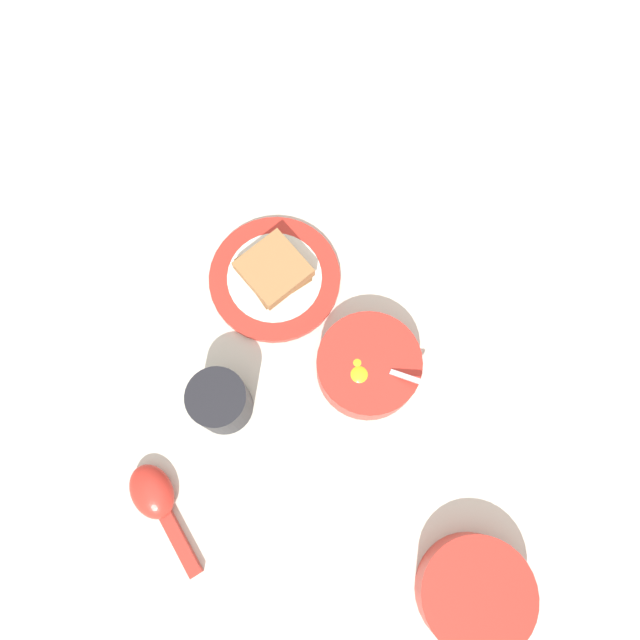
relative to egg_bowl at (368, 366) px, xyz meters
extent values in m
plane|color=beige|center=(0.01, -0.11, -0.03)|extent=(3.00, 3.00, 0.00)
cylinder|color=red|center=(0.00, 0.00, 0.00)|extent=(0.14, 0.14, 0.05)
cylinder|color=white|center=(0.00, 0.00, 0.00)|extent=(0.11, 0.11, 0.02)
ellipsoid|color=yellow|center=(-0.01, -0.01, 0.02)|extent=(0.03, 0.03, 0.02)
ellipsoid|color=yellow|center=(0.00, -0.02, 0.02)|extent=(0.03, 0.03, 0.02)
cylinder|color=black|center=(-0.01, 0.01, 0.02)|extent=(0.03, 0.03, 0.00)
ellipsoid|color=silver|center=(0.01, 0.00, 0.02)|extent=(0.03, 0.02, 0.01)
cube|color=silver|center=(0.05, 0.01, 0.04)|extent=(0.05, 0.02, 0.03)
cylinder|color=red|center=(-0.18, 0.03, -0.02)|extent=(0.19, 0.19, 0.01)
cylinder|color=white|center=(-0.18, 0.03, -0.01)|extent=(0.14, 0.14, 0.00)
cube|color=brown|center=(-0.19, 0.04, 0.00)|extent=(0.10, 0.10, 0.02)
cube|color=#9E7042|center=(-0.18, 0.04, 0.01)|extent=(0.10, 0.10, 0.02)
ellipsoid|color=red|center=(-0.14, -0.30, -0.01)|extent=(0.09, 0.08, 0.03)
cube|color=red|center=(-0.07, -0.33, -0.02)|extent=(0.09, 0.05, 0.01)
cylinder|color=red|center=(0.27, -0.16, 0.00)|extent=(0.14, 0.14, 0.05)
cylinder|color=white|center=(0.27, -0.16, 0.02)|extent=(0.12, 0.12, 0.02)
cylinder|color=black|center=(-0.13, -0.15, 0.02)|extent=(0.08, 0.08, 0.09)
cylinder|color=#472B16|center=(-0.13, -0.15, 0.05)|extent=(0.06, 0.06, 0.01)
camera|label=1|loc=(0.04, -0.18, 0.83)|focal=35.00mm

